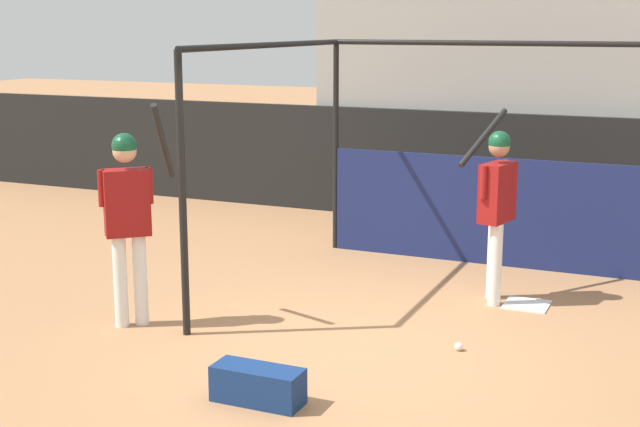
# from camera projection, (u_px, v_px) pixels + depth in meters

# --- Properties ---
(ground_plane) EXTENTS (60.00, 60.00, 0.00)m
(ground_plane) POSITION_uv_depth(u_px,v_px,m) (341.00, 352.00, 7.82)
(ground_plane) COLOR #A8754C
(outfield_wall) EXTENTS (24.00, 0.12, 1.60)m
(outfield_wall) POSITION_uv_depth(u_px,v_px,m) (489.00, 169.00, 12.58)
(outfield_wall) COLOR black
(outfield_wall) RESTS_ON ground
(bleacher_section) EXTENTS (5.40, 3.20, 3.28)m
(bleacher_section) POSITION_uv_depth(u_px,v_px,m) (516.00, 101.00, 13.89)
(bleacher_section) COLOR #9E9E99
(bleacher_section) RESTS_ON ground
(batting_cage) EXTENTS (4.19, 3.64, 2.63)m
(batting_cage) POSITION_uv_depth(u_px,v_px,m) (487.00, 179.00, 9.89)
(batting_cage) COLOR black
(batting_cage) RESTS_ON ground
(home_plate) EXTENTS (0.44, 0.44, 0.02)m
(home_plate) POSITION_uv_depth(u_px,v_px,m) (527.00, 305.00, 9.09)
(home_plate) COLOR white
(home_plate) RESTS_ON ground
(player_batter) EXTENTS (0.58, 0.96, 1.94)m
(player_batter) POSITION_uv_depth(u_px,v_px,m) (497.00, 199.00, 9.02)
(player_batter) COLOR white
(player_batter) RESTS_ON ground
(player_waiting) EXTENTS (0.62, 0.73, 2.13)m
(player_waiting) POSITION_uv_depth(u_px,v_px,m) (128.00, 210.00, 8.28)
(player_waiting) COLOR white
(player_waiting) RESTS_ON ground
(equipment_bag) EXTENTS (0.70, 0.28, 0.28)m
(equipment_bag) POSITION_uv_depth(u_px,v_px,m) (258.00, 385.00, 6.74)
(equipment_bag) COLOR navy
(equipment_bag) RESTS_ON ground
(baseball) EXTENTS (0.07, 0.07, 0.07)m
(baseball) POSITION_uv_depth(u_px,v_px,m) (459.00, 347.00, 7.83)
(baseball) COLOR white
(baseball) RESTS_ON ground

